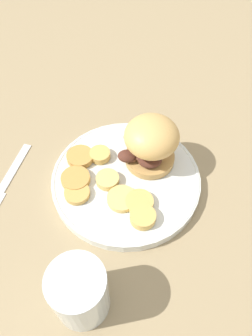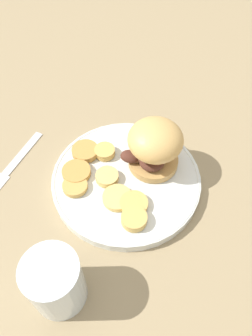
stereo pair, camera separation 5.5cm
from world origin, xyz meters
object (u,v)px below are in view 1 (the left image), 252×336
at_px(sandwich, 150,142).
at_px(drinking_glass, 80,293).
at_px(fork, 7,180).
at_px(dinner_plate, 126,179).

bearing_deg(sandwich, drinking_glass, -32.32).
distance_m(fork, drinking_glass, 0.27).
xyz_separation_m(sandwich, fork, (-0.01, -0.26, -0.07)).
distance_m(dinner_plate, drinking_glass, 0.22).
relative_size(dinner_plate, sandwich, 2.43).
xyz_separation_m(fork, drinking_glass, (0.24, 0.12, 0.05)).
bearing_deg(fork, sandwich, 87.13).
bearing_deg(dinner_plate, fork, -101.23).
height_order(dinner_plate, sandwich, sandwich).
distance_m(sandwich, fork, 0.27).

